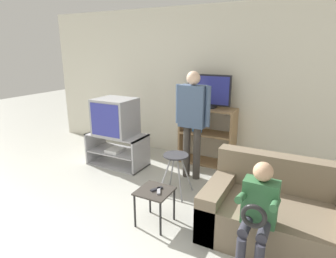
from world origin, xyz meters
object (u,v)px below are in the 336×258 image
object	(u,v)px
tv_stand	(117,150)
person_standing_adult	(193,115)
media_shelf	(207,135)
television_main	(115,117)
remote_control_white	(159,191)
snack_table	(155,196)
person_seated_child	(258,209)
television_flat	(209,92)
folding_stool	(176,162)
couch	(277,214)
remote_control_black	(157,189)

from	to	relation	value
tv_stand	person_standing_adult	distance (m)	1.49
tv_stand	media_shelf	world-z (taller)	media_shelf
television_main	remote_control_white	size ratio (longest dim) A/B	4.34
snack_table	person_standing_adult	bearing A→B (deg)	94.64
person_standing_adult	person_seated_child	xyz separation A→B (m)	(1.22, -1.42, -0.40)
snack_table	remote_control_white	world-z (taller)	remote_control_white
television_flat	person_standing_adult	world-z (taller)	person_standing_adult
television_main	media_shelf	size ratio (longest dim) A/B	0.64
snack_table	person_seated_child	bearing A→B (deg)	-7.04
television_flat	folding_stool	bearing A→B (deg)	-89.62
person_seated_child	media_shelf	bearing A→B (deg)	120.38
tv_stand	media_shelf	distance (m)	1.54
tv_stand	media_shelf	bearing A→B (deg)	30.50
television_flat	tv_stand	bearing A→B (deg)	-148.91
television_main	person_seated_child	bearing A→B (deg)	-27.23
television_main	remote_control_white	bearing A→B (deg)	-38.58
person_standing_adult	television_flat	bearing A→B (deg)	89.97
folding_stool	person_standing_adult	bearing A→B (deg)	90.86
folding_stool	couch	xyz separation A→B (m)	(1.34, -0.34, -0.19)
folding_stool	media_shelf	bearing A→B (deg)	90.09
folding_stool	remote_control_black	bearing A→B (deg)	-81.18
remote_control_black	remote_control_white	world-z (taller)	same
television_main	remote_control_white	xyz separation A→B (m)	(1.47, -1.17, -0.42)
television_flat	folding_stool	size ratio (longest dim) A/B	1.29
remote_control_black	person_standing_adult	distance (m)	1.39
remote_control_black	remote_control_white	distance (m)	0.05
tv_stand	remote_control_white	size ratio (longest dim) A/B	6.80
couch	person_seated_child	world-z (taller)	person_seated_child
folding_stool	television_flat	bearing A→B (deg)	90.38
media_shelf	person_standing_adult	bearing A→B (deg)	-90.58
television_main	remote_control_white	world-z (taller)	television_main
television_main	snack_table	size ratio (longest dim) A/B	1.52
couch	person_standing_adult	distance (m)	1.77
media_shelf	snack_table	size ratio (longest dim) A/B	2.37
media_shelf	person_seated_child	world-z (taller)	person_seated_child
snack_table	person_standing_adult	xyz separation A→B (m)	(-0.10, 1.29, 0.63)
person_seated_child	remote_control_black	bearing A→B (deg)	171.92
television_main	snack_table	world-z (taller)	television_main
folding_stool	person_seated_child	world-z (taller)	person_seated_child
television_flat	couch	bearing A→B (deg)	-49.26
couch	remote_control_white	bearing A→B (deg)	-161.63
tv_stand	person_seated_child	world-z (taller)	person_seated_child
television_main	remote_control_black	xyz separation A→B (m)	(1.43, -1.15, -0.42)
remote_control_black	tv_stand	bearing A→B (deg)	167.50
tv_stand	television_main	xyz separation A→B (m)	(-0.01, 0.00, 0.57)
television_flat	remote_control_white	size ratio (longest dim) A/B	5.09
television_flat	snack_table	world-z (taller)	television_flat
folding_stool	person_seated_child	size ratio (longest dim) A/B	0.58
tv_stand	media_shelf	size ratio (longest dim) A/B	1.01
couch	folding_stool	bearing A→B (deg)	165.73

